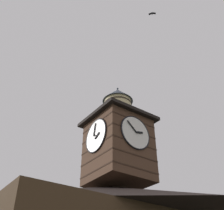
# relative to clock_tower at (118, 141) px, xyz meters

# --- Properties ---
(clock_tower) EXTENTS (4.52, 4.52, 8.18)m
(clock_tower) POSITION_rel_clock_tower_xyz_m (0.00, 0.00, 0.00)
(clock_tower) COLOR #4C3323
(clock_tower) RESTS_ON building_main
(flying_bird_high) EXTENTS (0.49, 0.50, 0.14)m
(flying_bird_high) POSITION_rel_clock_tower_xyz_m (0.34, 5.07, 8.96)
(flying_bird_high) COLOR black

